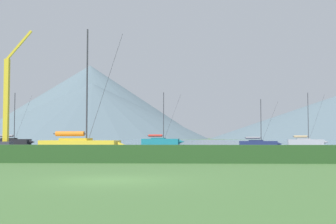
% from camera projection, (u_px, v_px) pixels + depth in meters
% --- Properties ---
extents(ground_plane, '(1000.00, 1000.00, 0.00)m').
position_uv_depth(ground_plane, '(110.00, 180.00, 16.19)').
color(ground_plane, '#477038').
extents(harbor_water, '(320.00, 246.00, 0.00)m').
position_uv_depth(harbor_water, '(179.00, 142.00, 152.86)').
color(harbor_water, slate).
rests_on(harbor_water, ground_plane).
extents(hedge_line, '(80.00, 1.20, 1.09)m').
position_uv_depth(hedge_line, '(141.00, 154.00, 27.19)').
color(hedge_line, '#284C23').
rests_on(hedge_line, ground_plane).
extents(sailboat_slip_3, '(6.82, 2.18, 7.67)m').
position_uv_depth(sailboat_slip_3, '(259.00, 143.00, 71.57)').
color(sailboat_slip_3, navy).
rests_on(sailboat_slip_3, harbor_water).
extents(sailboat_slip_4, '(8.97, 3.39, 10.88)m').
position_uv_depth(sailboat_slip_4, '(161.00, 141.00, 92.57)').
color(sailboat_slip_4, '#19707A').
rests_on(sailboat_slip_4, harbor_water).
extents(sailboat_slip_5, '(9.19, 3.56, 12.56)m').
position_uv_depth(sailboat_slip_5, '(81.00, 145.00, 44.98)').
color(sailboat_slip_5, gold).
rests_on(sailboat_slip_5, harbor_water).
extents(sailboat_slip_8, '(8.09, 3.27, 10.53)m').
position_uv_depth(sailboat_slip_8, '(306.00, 141.00, 89.84)').
color(sailboat_slip_8, '#9E9EA3').
rests_on(sailboat_slip_8, harbor_water).
extents(sailboat_slip_9, '(8.60, 2.76, 10.33)m').
position_uv_depth(sailboat_slip_9, '(12.00, 141.00, 88.12)').
color(sailboat_slip_9, black).
rests_on(sailboat_slip_9, harbor_water).
extents(dock_crane, '(5.28, 2.00, 20.01)m').
position_uv_depth(dock_crane, '(7.00, 107.00, 76.47)').
color(dock_crane, '#333338').
rests_on(dock_crane, ground_plane).
extents(distant_hill_central_peak, '(215.05, 215.05, 70.85)m').
position_uv_depth(distant_hill_central_peak, '(90.00, 102.00, 430.61)').
color(distant_hill_central_peak, slate).
rests_on(distant_hill_central_peak, ground_plane).
extents(distant_hill_east_ridge, '(184.73, 184.73, 44.24)m').
position_uv_depth(distant_hill_east_ridge, '(92.00, 111.00, 353.60)').
color(distant_hill_east_ridge, slate).
rests_on(distant_hill_east_ridge, ground_plane).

